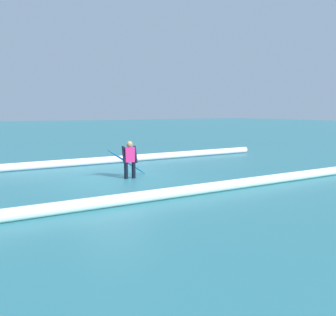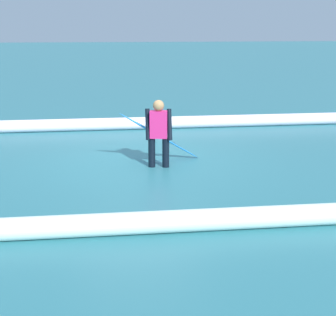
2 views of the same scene
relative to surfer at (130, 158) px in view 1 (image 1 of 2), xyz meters
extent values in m
plane|color=teal|center=(0.37, -0.53, -0.75)|extent=(153.32, 153.32, 0.00)
cylinder|color=black|center=(0.14, -0.03, -0.45)|extent=(0.14, 0.14, 0.60)
cylinder|color=black|center=(-0.14, 0.03, -0.45)|extent=(0.14, 0.14, 0.60)
cube|color=#D82672|center=(0.00, 0.00, 0.11)|extent=(0.37, 0.26, 0.54)
sphere|color=#A97F52|center=(0.00, 0.00, 0.49)|extent=(0.22, 0.22, 0.22)
cylinder|color=black|center=(0.21, -0.04, 0.11)|extent=(0.09, 0.21, 0.62)
cylinder|color=black|center=(-0.21, 0.04, 0.11)|extent=(0.09, 0.24, 0.62)
ellipsoid|color=#268CE5|center=(-0.08, -0.42, -0.22)|extent=(1.75, 0.58, 1.10)
ellipsoid|color=black|center=(-0.08, -0.42, -0.21)|extent=(1.38, 0.37, 0.89)
cylinder|color=white|center=(1.94, -3.83, -0.59)|extent=(22.22, 0.39, 0.33)
cylinder|color=white|center=(2.57, 3.27, -0.59)|extent=(23.87, 0.54, 0.31)
camera|label=1|loc=(5.33, 11.54, 1.67)|focal=38.09mm
camera|label=2|loc=(1.12, 9.66, 2.00)|focal=53.82mm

